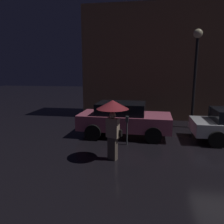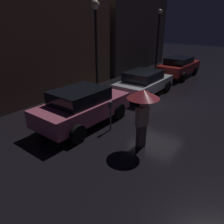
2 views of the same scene
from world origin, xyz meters
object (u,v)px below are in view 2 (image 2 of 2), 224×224
at_px(pedestrian_with_umbrella, 143,102).
at_px(parking_meter, 110,113).
at_px(parked_car_red, 179,66).
at_px(parked_car_silver, 144,82).
at_px(parked_car_pink, 82,106).
at_px(street_lamp_far, 158,31).
at_px(street_lamp_near, 96,31).

relative_size(pedestrian_with_umbrella, parking_meter, 1.71).
xyz_separation_m(parked_car_red, pedestrian_with_umbrella, (-10.54, -2.62, 0.84)).
distance_m(parked_car_silver, pedestrian_with_umbrella, 5.77).
bearing_deg(parked_car_red, pedestrian_with_umbrella, -163.90).
bearing_deg(parked_car_pink, parked_car_silver, 0.56).
bearing_deg(pedestrian_with_umbrella, parking_meter, -81.19).
relative_size(parked_car_silver, street_lamp_far, 0.84).
relative_size(parked_car_pink, street_lamp_far, 0.86).
height_order(parked_car_silver, parking_meter, parked_car_silver).
bearing_deg(parked_car_red, parking_meter, -171.85).
bearing_deg(pedestrian_with_umbrella, street_lamp_far, -135.28).
height_order(parked_car_silver, pedestrian_with_umbrella, pedestrian_with_umbrella).
height_order(parked_car_pink, street_lamp_near, street_lamp_near).
bearing_deg(street_lamp_far, parked_car_pink, -168.14).
bearing_deg(street_lamp_near, parked_car_pink, -148.97).
relative_size(parked_car_red, street_lamp_far, 0.90).
distance_m(street_lamp_near, street_lamp_far, 8.81).
bearing_deg(street_lamp_near, parking_meter, -133.77).
bearing_deg(parked_car_pink, parking_meter, -76.19).
bearing_deg(parked_car_silver, pedestrian_with_umbrella, -151.81).
bearing_deg(street_lamp_far, street_lamp_near, -176.61).
distance_m(parked_car_pink, parking_meter, 1.26).
relative_size(parked_car_red, parking_meter, 3.64).
xyz_separation_m(parked_car_pink, parked_car_red, (10.45, -0.15, -0.03)).
xyz_separation_m(parked_car_silver, parking_meter, (-4.71, -1.10, 0.00)).
distance_m(parked_car_pink, parked_car_red, 10.45).
bearing_deg(pedestrian_with_umbrella, street_lamp_near, -104.58).
height_order(parked_car_pink, street_lamp_far, street_lamp_far).
bearing_deg(parking_meter, pedestrian_with_umbrella, -102.39).
bearing_deg(parked_car_pink, street_lamp_near, 33.04).
bearing_deg(parking_meter, parked_car_red, 6.02).
height_order(pedestrian_with_umbrella, parking_meter, pedestrian_with_umbrella).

